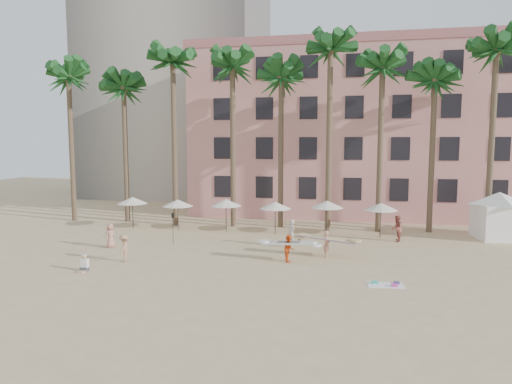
{
  "coord_description": "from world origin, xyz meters",
  "views": [
    {
      "loc": [
        4.2,
        -22.42,
        7.2
      ],
      "look_at": [
        -1.28,
        6.0,
        4.0
      ],
      "focal_mm": 32.0,
      "sensor_mm": 36.0,
      "label": 1
    }
  ],
  "objects_px": {
    "pink_hotel": "(372,134)",
    "cabana": "(498,211)",
    "carrier_white": "(289,247)",
    "carrier_yellow": "(327,242)"
  },
  "relations": [
    {
      "from": "pink_hotel",
      "to": "cabana",
      "type": "xyz_separation_m",
      "value": [
        8.53,
        -12.23,
        -5.93
      ]
    },
    {
      "from": "carrier_white",
      "to": "carrier_yellow",
      "type": "bearing_deg",
      "value": 34.86
    },
    {
      "from": "cabana",
      "to": "carrier_yellow",
      "type": "xyz_separation_m",
      "value": [
        -12.28,
        -7.86,
        -1.1
      ]
    },
    {
      "from": "pink_hotel",
      "to": "carrier_yellow",
      "type": "height_order",
      "value": "pink_hotel"
    },
    {
      "from": "cabana",
      "to": "carrier_yellow",
      "type": "distance_m",
      "value": 14.62
    },
    {
      "from": "carrier_yellow",
      "to": "carrier_white",
      "type": "xyz_separation_m",
      "value": [
        -2.2,
        -1.53,
        -0.08
      ]
    },
    {
      "from": "carrier_yellow",
      "to": "carrier_white",
      "type": "relative_size",
      "value": 1.09
    },
    {
      "from": "pink_hotel",
      "to": "carrier_white",
      "type": "distance_m",
      "value": 23.52
    },
    {
      "from": "pink_hotel",
      "to": "cabana",
      "type": "height_order",
      "value": "pink_hotel"
    },
    {
      "from": "carrier_white",
      "to": "cabana",
      "type": "bearing_deg",
      "value": 32.95
    }
  ]
}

